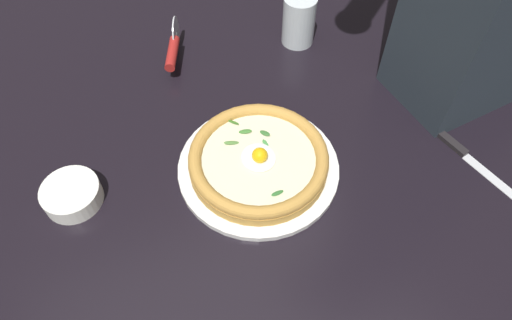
{
  "coord_description": "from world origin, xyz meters",
  "views": [
    {
      "loc": [
        0.48,
        -0.2,
        0.7
      ],
      "look_at": [
        0.02,
        -0.0,
        0.03
      ],
      "focal_mm": 32.42,
      "sensor_mm": 36.0,
      "label": 1
    }
  ],
  "objects_px": {
    "pizza_cutter": "(173,47)",
    "table_knife": "(467,156)",
    "drinking_glass": "(299,23)",
    "side_bowl": "(72,195)",
    "pizza": "(256,160)"
  },
  "relations": [
    {
      "from": "pizza_cutter",
      "to": "table_knife",
      "type": "bearing_deg",
      "value": 42.48
    },
    {
      "from": "pizza_cutter",
      "to": "drinking_glass",
      "type": "xyz_separation_m",
      "value": [
        0.04,
        0.28,
        0.01
      ]
    },
    {
      "from": "side_bowl",
      "to": "drinking_glass",
      "type": "relative_size",
      "value": 0.9
    },
    {
      "from": "pizza_cutter",
      "to": "table_knife",
      "type": "xyz_separation_m",
      "value": [
        0.47,
        0.43,
        -0.03
      ]
    },
    {
      "from": "pizza",
      "to": "side_bowl",
      "type": "xyz_separation_m",
      "value": [
        -0.06,
        -0.32,
        -0.01
      ]
    },
    {
      "from": "table_knife",
      "to": "pizza",
      "type": "bearing_deg",
      "value": -108.11
    },
    {
      "from": "pizza",
      "to": "pizza_cutter",
      "type": "xyz_separation_m",
      "value": [
        -0.35,
        -0.05,
        0.01
      ]
    },
    {
      "from": "drinking_glass",
      "to": "pizza",
      "type": "bearing_deg",
      "value": -37.0
    },
    {
      "from": "side_bowl",
      "to": "table_knife",
      "type": "bearing_deg",
      "value": 75.04
    },
    {
      "from": "pizza_cutter",
      "to": "drinking_glass",
      "type": "relative_size",
      "value": 1.28
    },
    {
      "from": "table_knife",
      "to": "side_bowl",
      "type": "bearing_deg",
      "value": -104.96
    },
    {
      "from": "side_bowl",
      "to": "drinking_glass",
      "type": "height_order",
      "value": "drinking_glass"
    },
    {
      "from": "pizza",
      "to": "drinking_glass",
      "type": "distance_m",
      "value": 0.39
    },
    {
      "from": "pizza",
      "to": "pizza_cutter",
      "type": "height_order",
      "value": "pizza_cutter"
    },
    {
      "from": "drinking_glass",
      "to": "pizza_cutter",
      "type": "bearing_deg",
      "value": -98.38
    }
  ]
}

